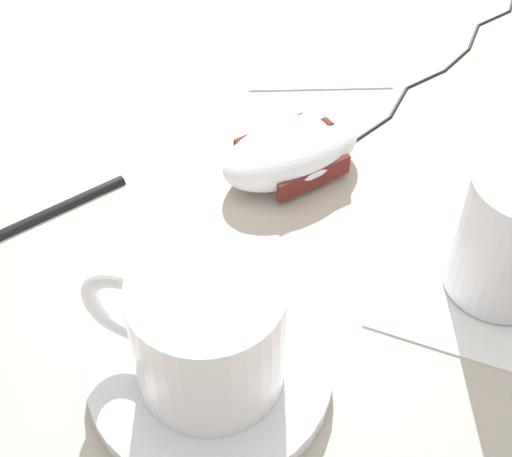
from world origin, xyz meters
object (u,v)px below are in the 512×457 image
at_px(computer_mouse, 291,152).
at_px(coffee_cup, 204,332).
at_px(saucer, 210,372).
at_px(pen, 29,218).

bearing_deg(computer_mouse, coffee_cup, -147.80).
xyz_separation_m(saucer, coffee_cup, (-0.00, -0.00, 0.04)).
bearing_deg(computer_mouse, saucer, -147.78).
bearing_deg(pen, coffee_cup, -86.59).
bearing_deg(pen, computer_mouse, -24.67).
distance_m(saucer, coffee_cup, 0.04).
relative_size(saucer, coffee_cup, 1.31).
relative_size(coffee_cup, pen, 0.71).
xyz_separation_m(coffee_cup, computer_mouse, (0.16, 0.10, -0.03)).
height_order(coffee_cup, pen, coffee_cup).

